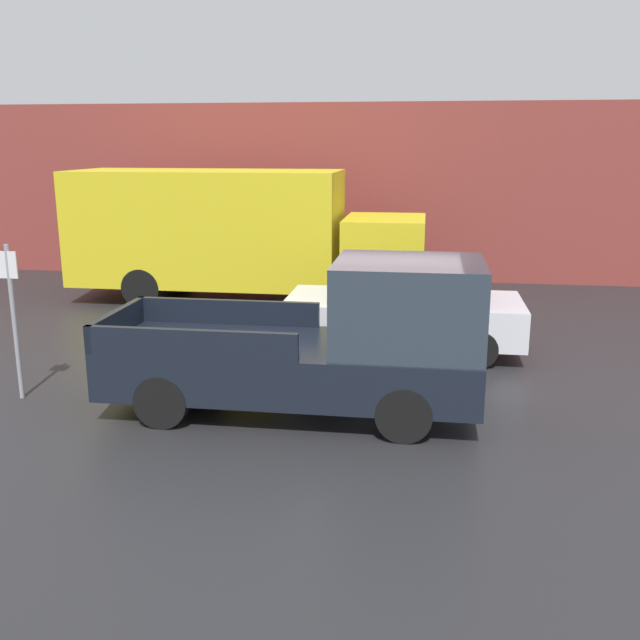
# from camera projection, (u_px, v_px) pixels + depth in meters

# --- Properties ---
(ground_plane) EXTENTS (60.00, 60.00, 0.00)m
(ground_plane) POSITION_uv_depth(u_px,v_px,m) (375.00, 393.00, 11.14)
(ground_plane) COLOR #232326
(building_wall) EXTENTS (28.00, 0.15, 4.88)m
(building_wall) POSITION_uv_depth(u_px,v_px,m) (402.00, 193.00, 19.73)
(building_wall) COLOR brown
(building_wall) RESTS_ON ground
(pickup_truck) EXTENTS (5.31, 1.96, 2.25)m
(pickup_truck) POSITION_uv_depth(u_px,v_px,m) (330.00, 345.00, 10.10)
(pickup_truck) COLOR black
(pickup_truck) RESTS_ON ground
(car) EXTENTS (4.34, 1.99, 1.73)m
(car) POSITION_uv_depth(u_px,v_px,m) (406.00, 306.00, 13.25)
(car) COLOR silver
(car) RESTS_ON ground
(delivery_truck) EXTENTS (8.50, 2.58, 3.16)m
(delivery_truck) POSITION_uv_depth(u_px,v_px,m) (233.00, 231.00, 17.37)
(delivery_truck) COLOR gold
(delivery_truck) RESTS_ON ground
(parking_sign) EXTENTS (0.30, 0.07, 2.37)m
(parking_sign) POSITION_uv_depth(u_px,v_px,m) (13.00, 313.00, 10.61)
(parking_sign) COLOR gray
(parking_sign) RESTS_ON ground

